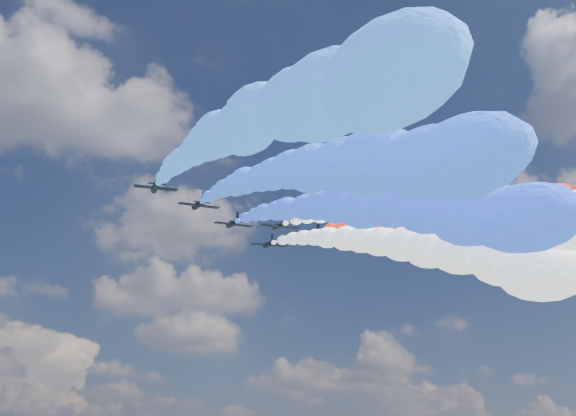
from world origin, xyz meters
name	(u,v)px	position (x,y,z in m)	size (l,w,h in m)	color
jet_0	(155,187)	(-30.59, -4.22, 91.61)	(8.65, 11.60, 2.56)	black
trail_0	(205,160)	(-30.59, -58.79, 73.63)	(6.77, 106.28, 40.71)	#2A6CF6
jet_1	(198,205)	(-20.53, 2.88, 91.61)	(8.65, 11.60, 2.56)	black
trail_1	(267,191)	(-20.53, -51.68, 73.63)	(6.77, 106.28, 40.71)	blue
jet_2	(233,224)	(-10.70, 12.48, 91.61)	(8.65, 11.60, 2.56)	black
trail_2	(312,221)	(-10.70, -42.09, 73.63)	(6.77, 106.28, 40.71)	blue
jet_3	(279,226)	(0.01, 10.59, 91.61)	(8.65, 11.60, 2.56)	black
trail_3	(382,224)	(0.01, -43.98, 73.63)	(6.77, 106.28, 40.71)	white
jet_4	(268,244)	(1.42, 24.92, 91.61)	(8.65, 11.60, 2.56)	black
trail_4	(354,251)	(1.42, -29.65, 73.63)	(6.77, 106.28, 40.71)	white
jet_5	(312,233)	(9.14, 13.58, 91.61)	(8.65, 11.60, 2.56)	black
trail_5	(426,235)	(9.14, -40.99, 73.63)	(6.77, 106.28, 40.71)	red
jet_6	(373,225)	(20.58, 3.57, 91.61)	(8.65, 11.60, 2.56)	black
trail_6	(524,223)	(20.58, -51.00, 73.63)	(6.77, 106.28, 40.71)	red
jet_7	(424,215)	(28.77, -5.95, 91.61)	(8.65, 11.60, 2.56)	black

